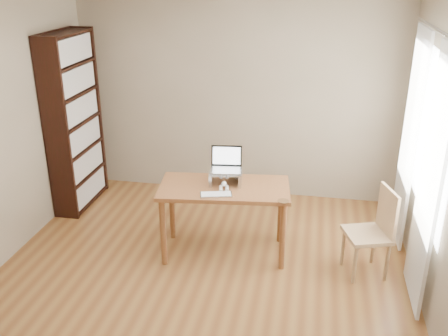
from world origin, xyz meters
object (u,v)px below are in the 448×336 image
(laptop, at_px, (227,164))
(chair, at_px, (375,230))
(bookshelf, at_px, (74,122))
(cat, at_px, (225,175))
(keyboard, at_px, (216,195))
(desk, at_px, (224,196))

(laptop, relative_size, chair, 0.38)
(bookshelf, bearing_deg, laptop, -19.34)
(chair, bearing_deg, cat, 152.96)
(laptop, relative_size, keyboard, 1.02)
(chair, bearing_deg, bookshelf, 146.32)
(keyboard, relative_size, chair, 0.37)
(keyboard, xyz_separation_m, chair, (1.50, 0.10, -0.29))
(chair, bearing_deg, laptop, 151.97)
(bookshelf, xyz_separation_m, chair, (3.43, -0.94, -0.58))
(keyboard, height_order, cat, cat)
(laptop, bearing_deg, keyboard, -102.92)
(keyboard, bearing_deg, cat, 71.42)
(bookshelf, bearing_deg, keyboard, -28.45)
(cat, height_order, chair, cat)
(bookshelf, relative_size, keyboard, 6.45)
(bookshelf, bearing_deg, desk, -22.75)
(bookshelf, height_order, chair, bookshelf)
(bookshelf, bearing_deg, cat, -20.10)
(desk, distance_m, chair, 1.48)
(bookshelf, relative_size, chair, 2.39)
(keyboard, distance_m, cat, 0.34)
(cat, relative_size, chair, 0.56)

